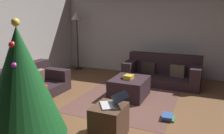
{
  "coord_description": "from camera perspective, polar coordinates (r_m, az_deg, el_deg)",
  "views": [
    {
      "loc": [
        -3.48,
        -1.27,
        1.75
      ],
      "look_at": [
        0.48,
        0.44,
        0.75
      ],
      "focal_mm": 36.28,
      "sensor_mm": 36.0,
      "label": 1
    }
  ],
  "objects": [
    {
      "name": "ottoman",
      "position": [
        4.93,
        4.41,
        -5.19
      ],
      "size": [
        0.84,
        0.72,
        0.42
      ],
      "primitive_type": "cube",
      "color": "#2D1E23",
      "rests_on": "ground_plane"
    },
    {
      "name": "gift_box",
      "position": [
        4.81,
        4.22,
        -2.53
      ],
      "size": [
        0.22,
        0.19,
        0.08
      ],
      "primitive_type": "cube",
      "rotation": [
        0.0,
        0.0,
        -0.09
      ],
      "color": "gold",
      "rests_on": "ottoman"
    },
    {
      "name": "laptop",
      "position": [
        3.26,
        0.32,
        -8.84
      ],
      "size": [
        0.47,
        0.49,
        0.18
      ],
      "color": "silver",
      "rests_on": "side_table"
    },
    {
      "name": "side_table",
      "position": [
        3.37,
        -0.72,
        -13.54
      ],
      "size": [
        0.52,
        0.44,
        0.48
      ],
      "primitive_type": "cube",
      "color": "#4C3323",
      "rests_on": "ground_plane"
    },
    {
      "name": "area_rug",
      "position": [
        5.0,
        4.37,
        -7.45
      ],
      "size": [
        2.6,
        2.0,
        0.01
      ],
      "primitive_type": "cube",
      "color": "brown",
      "rests_on": "ground_plane"
    },
    {
      "name": "corner_partition",
      "position": [
        6.76,
        12.66,
        8.92
      ],
      "size": [
        0.12,
        6.4,
        2.6
      ],
      "primitive_type": "cube",
      "color": "#B5B0AB",
      "rests_on": "ground_plane"
    },
    {
      "name": "ground_plane",
      "position": [
        4.1,
        3.09,
        -12.23
      ],
      "size": [
        6.4,
        6.4,
        0.0
      ],
      "primitive_type": "plane",
      "color": "brown"
    },
    {
      "name": "couch_right",
      "position": [
        6.01,
        12.59,
        -1.36
      ],
      "size": [
        0.87,
        1.9,
        0.75
      ],
      "rotation": [
        0.0,
        0.0,
        1.56
      ],
      "color": "#2D1E23",
      "rests_on": "ground_plane"
    },
    {
      "name": "christmas_tree",
      "position": [
        3.07,
        -21.92,
        -3.8
      ],
      "size": [
        1.09,
        1.09,
        1.71
      ],
      "color": "brown",
      "rests_on": "ground_plane"
    },
    {
      "name": "couch_left",
      "position": [
        5.19,
        -20.79,
        -4.55
      ],
      "size": [
        1.8,
        0.89,
        0.68
      ],
      "rotation": [
        0.0,
        0.0,
        3.14
      ],
      "color": "#2D1E23",
      "rests_on": "ground_plane"
    },
    {
      "name": "corner_lamp",
      "position": [
        7.36,
        -8.88,
        11.5
      ],
      "size": [
        0.36,
        0.36,
        1.84
      ],
      "color": "black",
      "rests_on": "ground_plane"
    },
    {
      "name": "book_stack",
      "position": [
        4.08,
        13.88,
        -12.14
      ],
      "size": [
        0.28,
        0.23,
        0.08
      ],
      "color": "#387A47",
      "rests_on": "ground_plane"
    },
    {
      "name": "tv_remote",
      "position": [
        4.84,
        3.21,
        -2.8
      ],
      "size": [
        0.09,
        0.17,
        0.02
      ],
      "primitive_type": "cube",
      "rotation": [
        0.0,
        0.0,
        0.3
      ],
      "color": "black",
      "rests_on": "ottoman"
    }
  ]
}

